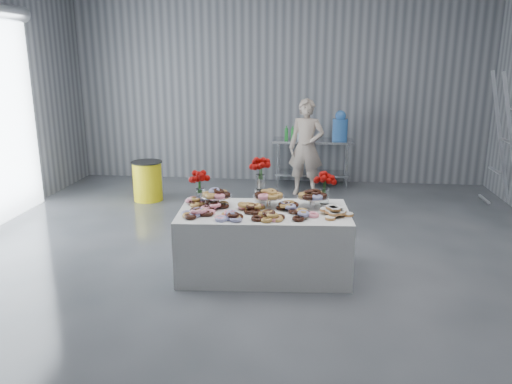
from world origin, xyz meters
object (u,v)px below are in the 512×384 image
stepladder (506,141)px  water_jug (340,127)px  trash_barrel (148,181)px  prep_table (312,154)px  display_table (264,242)px  person (306,148)px

stepladder → water_jug: bearing=156.6°
trash_barrel → water_jug: bearing=21.6°
prep_table → stepladder: 3.30m
display_table → water_jug: 4.31m
prep_table → person: person is taller
prep_table → trash_barrel: bearing=-155.0°
trash_barrel → person: bearing=14.1°
display_table → prep_table: bearing=82.4°
water_jug → stepladder: 2.80m
prep_table → trash_barrel: size_ratio=2.19×
prep_table → display_table: bearing=-97.6°
water_jug → person: person is taller
stepladder → person: bearing=171.5°
trash_barrel → stepladder: size_ratio=0.31×
display_table → stepladder: 4.75m
trash_barrel → display_table: bearing=-50.8°
water_jug → person: size_ratio=0.32×
water_jug → person: 0.93m
display_table → trash_barrel: (-2.28, 2.79, -0.03)m
display_table → water_jug: bearing=75.7°
stepladder → display_table: bearing=-140.3°
display_table → prep_table: (0.55, 4.11, 0.24)m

